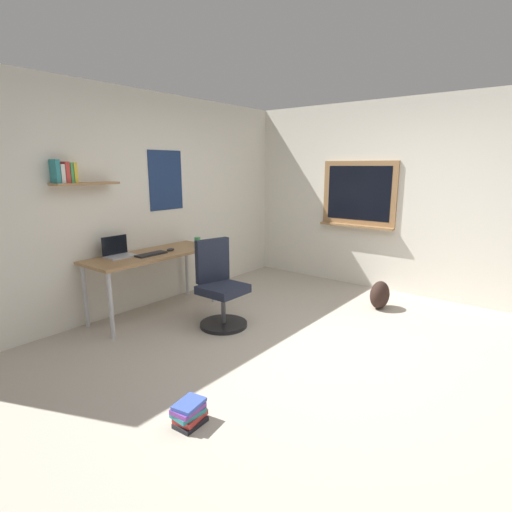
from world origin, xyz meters
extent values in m
plane|color=#ADA393|center=(0.00, 0.00, 0.00)|extent=(5.20, 5.20, 0.00)
cube|color=silver|center=(0.00, 2.45, 1.30)|extent=(5.00, 0.10, 2.60)
cube|color=#997047|center=(-0.84, 2.30, 1.55)|extent=(0.68, 0.20, 0.02)
cube|color=navy|center=(0.29, 2.39, 1.55)|extent=(0.52, 0.01, 0.74)
cube|color=teal|center=(-1.13, 2.33, 1.68)|extent=(0.04, 0.14, 0.23)
cube|color=silver|center=(-1.08, 2.33, 1.65)|extent=(0.04, 0.14, 0.18)
cube|color=#C63833|center=(-1.03, 2.33, 1.67)|extent=(0.04, 0.14, 0.21)
cube|color=#3D934C|center=(-0.99, 2.33, 1.66)|extent=(0.03, 0.14, 0.20)
cube|color=gold|center=(-0.95, 2.33, 1.66)|extent=(0.03, 0.14, 0.20)
cube|color=silver|center=(2.45, 0.00, 1.30)|extent=(0.10, 5.00, 2.60)
cube|color=#997047|center=(2.38, 0.72, 1.35)|extent=(0.04, 1.10, 0.90)
cube|color=black|center=(2.37, 0.72, 1.35)|extent=(0.01, 0.94, 0.76)
cube|color=#997047|center=(2.34, 0.72, 0.89)|extent=(0.12, 1.10, 0.03)
cube|color=#997047|center=(-0.22, 2.07, 0.72)|extent=(1.58, 0.60, 0.03)
cylinder|color=#B7B7BC|center=(-0.95, 1.83, 0.35)|extent=(0.04, 0.04, 0.71)
cylinder|color=#B7B7BC|center=(0.51, 1.83, 0.35)|extent=(0.04, 0.04, 0.71)
cylinder|color=#B7B7BC|center=(-0.95, 2.31, 0.35)|extent=(0.04, 0.04, 0.71)
cylinder|color=#B7B7BC|center=(0.51, 2.31, 0.35)|extent=(0.04, 0.04, 0.71)
cylinder|color=black|center=(-0.02, 1.16, 0.02)|extent=(0.52, 0.52, 0.04)
cylinder|color=#4C4C51|center=(-0.02, 1.16, 0.21)|extent=(0.05, 0.05, 0.34)
cube|color=#1E2333|center=(-0.02, 1.16, 0.42)|extent=(0.44, 0.44, 0.09)
cube|color=#1E2333|center=(0.03, 1.35, 0.71)|extent=(0.41, 0.16, 0.48)
cube|color=#ADAFB5|center=(-0.58, 2.17, 0.75)|extent=(0.31, 0.21, 0.02)
cube|color=black|center=(-0.58, 2.27, 0.86)|extent=(0.31, 0.01, 0.21)
cube|color=black|center=(-0.30, 1.99, 0.75)|extent=(0.37, 0.13, 0.02)
ellipsoid|color=#262628|center=(-0.02, 1.99, 0.76)|extent=(0.10, 0.06, 0.03)
cylinder|color=#338C4C|center=(0.47, 2.04, 0.79)|extent=(0.08, 0.08, 0.09)
ellipsoid|color=black|center=(1.60, 0.03, 0.17)|extent=(0.32, 0.22, 0.35)
cube|color=black|center=(-1.43, 0.16, 0.02)|extent=(0.22, 0.16, 0.03)
cube|color=#C63833|center=(-1.42, 0.18, 0.05)|extent=(0.23, 0.18, 0.04)
cube|color=teal|center=(-1.43, 0.18, 0.09)|extent=(0.22, 0.16, 0.03)
cube|color=#7A3D99|center=(-1.43, 0.18, 0.12)|extent=(0.22, 0.17, 0.03)
cube|color=#3851B2|center=(-1.42, 0.18, 0.15)|extent=(0.23, 0.18, 0.03)
camera|label=1|loc=(-3.05, -1.68, 1.73)|focal=28.08mm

